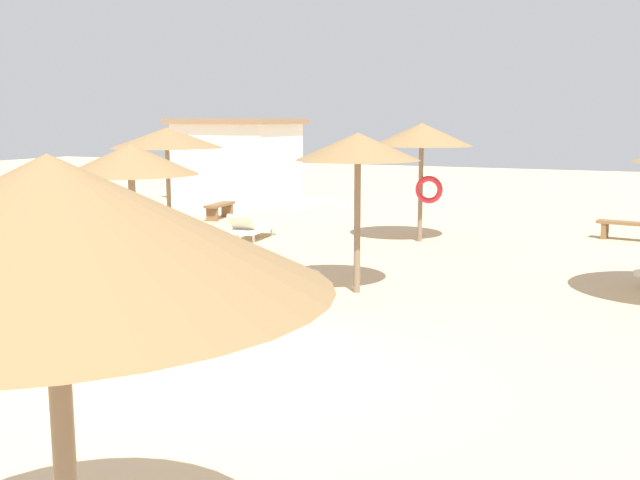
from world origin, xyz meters
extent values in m
plane|color=#DBBA8C|center=(0.00, 0.00, 0.00)|extent=(80.00, 80.00, 0.00)
cylinder|color=#75604C|center=(-0.01, 4.62, 1.24)|extent=(0.12, 0.12, 2.48)
cone|color=olive|center=(-0.01, 4.62, 2.62)|extent=(2.21, 2.21, 0.48)
cylinder|color=#75604C|center=(-6.85, 8.44, 1.23)|extent=(0.12, 0.12, 2.45)
cone|color=olive|center=(-6.85, 8.44, 2.61)|extent=(2.92, 2.92, 0.52)
cylinder|color=#75604C|center=(-3.00, 2.16, 1.15)|extent=(0.12, 0.12, 2.30)
cone|color=olive|center=(-3.00, 2.16, 2.45)|extent=(2.21, 2.21, 0.50)
cylinder|color=#75604C|center=(-0.66, 10.56, 1.26)|extent=(0.12, 0.12, 2.52)
cone|color=olive|center=(-0.66, 10.56, 2.71)|extent=(2.56, 2.56, 0.57)
torus|color=red|center=(-0.44, 10.56, 1.33)|extent=(0.71, 0.19, 0.70)
cone|color=olive|center=(2.11, -4.84, 2.59)|extent=(2.85, 2.85, 0.70)
cube|color=silver|center=(-1.39, 3.99, 0.28)|extent=(1.77, 1.47, 0.12)
cube|color=silver|center=(-2.05, 3.55, 0.55)|extent=(0.70, 0.76, 0.47)
cylinder|color=silver|center=(-1.77, 3.47, 0.11)|extent=(0.06, 0.06, 0.22)
cylinder|color=silver|center=(-2.01, 3.84, 0.11)|extent=(0.06, 0.06, 0.22)
cylinder|color=silver|center=(-0.76, 4.13, 0.11)|extent=(0.06, 0.06, 0.22)
cylinder|color=silver|center=(-1.00, 4.50, 0.11)|extent=(0.06, 0.06, 0.22)
cube|color=silver|center=(-4.68, 9.15, 0.28)|extent=(0.81, 1.76, 0.12)
cube|color=silver|center=(-4.60, 8.36, 0.54)|extent=(0.68, 0.50, 0.45)
cylinder|color=silver|center=(-4.40, 8.58, 0.11)|extent=(0.06, 0.06, 0.22)
cylinder|color=silver|center=(-4.84, 8.53, 0.11)|extent=(0.06, 0.06, 0.22)
cylinder|color=silver|center=(-4.53, 9.77, 0.11)|extent=(0.06, 0.06, 0.22)
cylinder|color=silver|center=(-4.96, 9.73, 0.11)|extent=(0.06, 0.06, 0.22)
cube|color=silver|center=(-1.40, 1.45, 0.28)|extent=(1.68, 1.63, 0.12)
cube|color=silver|center=(-0.81, 2.00, 0.56)|extent=(0.72, 0.74, 0.49)
cylinder|color=silver|center=(-1.11, 2.02, 0.11)|extent=(0.06, 0.06, 0.22)
cylinder|color=silver|center=(-0.81, 1.70, 0.11)|extent=(0.06, 0.06, 0.22)
cylinder|color=silver|center=(-1.99, 1.21, 0.11)|extent=(0.06, 0.06, 0.22)
cylinder|color=silver|center=(-1.69, 0.88, 0.11)|extent=(0.06, 0.06, 0.22)
cube|color=brown|center=(4.16, 12.91, 0.45)|extent=(1.55, 0.64, 0.08)
cube|color=brown|center=(3.62, 13.00, 0.21)|extent=(0.18, 0.37, 0.41)
cube|color=brown|center=(-7.61, 12.12, 0.45)|extent=(0.59, 1.54, 0.08)
cube|color=brown|center=(-7.54, 11.57, 0.21)|extent=(0.37, 0.16, 0.41)
cube|color=brown|center=(-7.68, 12.66, 0.21)|extent=(0.37, 0.16, 0.41)
cube|color=white|center=(-9.93, 17.15, 1.45)|extent=(3.87, 3.40, 2.90)
cube|color=#8C6B4C|center=(-9.93, 17.15, 3.00)|extent=(4.27, 3.80, 0.20)
camera|label=1|loc=(4.86, -7.63, 3.11)|focal=41.91mm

